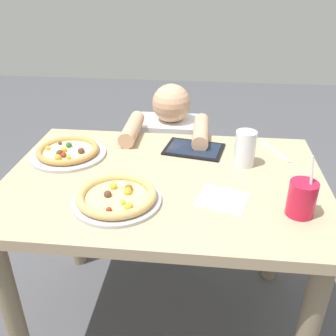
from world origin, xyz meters
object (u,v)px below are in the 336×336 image
object	(u,v)px
diner_seated	(171,174)
pizza_far	(68,152)
drink_cup_colored	(302,198)
tablet	(194,149)
pizza_near	(117,197)
fork	(274,151)
water_cup_clear	(245,148)

from	to	relation	value
diner_seated	pizza_far	bearing A→B (deg)	-130.20
drink_cup_colored	tablet	xyz separation A→B (m)	(-0.35, 0.43, -0.05)
pizza_near	fork	bearing A→B (deg)	38.14
drink_cup_colored	diner_seated	world-z (taller)	drink_cup_colored
pizza_near	drink_cup_colored	xyz separation A→B (m)	(0.58, -0.00, 0.04)
pizza_far	fork	xyz separation A→B (m)	(0.85, 0.14, -0.01)
tablet	pizza_near	bearing A→B (deg)	-119.05
drink_cup_colored	tablet	size ratio (longest dim) A/B	0.75
drink_cup_colored	tablet	world-z (taller)	drink_cup_colored
pizza_near	water_cup_clear	distance (m)	0.54
tablet	diner_seated	distance (m)	0.48
fork	drink_cup_colored	bearing A→B (deg)	-88.11
pizza_far	diner_seated	world-z (taller)	diner_seated
pizza_far	diner_seated	bearing A→B (deg)	49.80
drink_cup_colored	water_cup_clear	bearing A→B (deg)	115.69
drink_cup_colored	pizza_near	bearing A→B (deg)	179.56
pizza_near	tablet	world-z (taller)	pizza_near
drink_cup_colored	tablet	distance (m)	0.55
drink_cup_colored	diner_seated	xyz separation A→B (m)	(-0.48, 0.76, -0.37)
pizza_near	diner_seated	distance (m)	0.84
pizza_far	tablet	distance (m)	0.52
pizza_near	water_cup_clear	bearing A→B (deg)	35.81
tablet	diner_seated	xyz separation A→B (m)	(-0.13, 0.34, -0.32)
fork	water_cup_clear	bearing A→B (deg)	-135.41
pizza_near	drink_cup_colored	world-z (taller)	drink_cup_colored
water_cup_clear	fork	size ratio (longest dim) A/B	0.72
water_cup_clear	diner_seated	distance (m)	0.68
fork	diner_seated	bearing A→B (deg)	146.18
drink_cup_colored	tablet	bearing A→B (deg)	129.46
tablet	fork	bearing A→B (deg)	4.41
drink_cup_colored	diner_seated	size ratio (longest dim) A/B	0.22
pizza_far	drink_cup_colored	xyz separation A→B (m)	(0.86, -0.32, 0.04)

